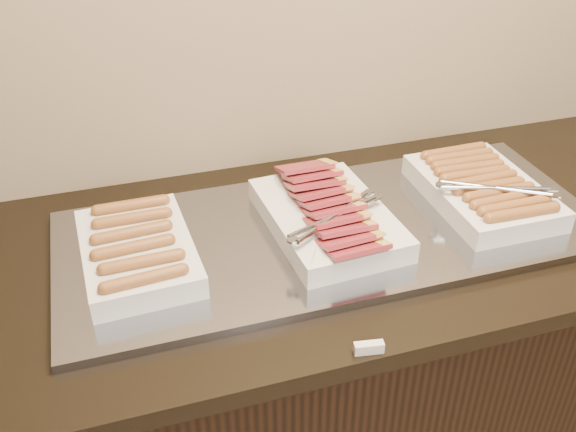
# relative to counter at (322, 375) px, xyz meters

# --- Properties ---
(counter) EXTENTS (2.06, 0.76, 0.90)m
(counter) POSITION_rel_counter_xyz_m (0.00, 0.00, 0.00)
(counter) COLOR black
(counter) RESTS_ON ground
(warming_tray) EXTENTS (1.20, 0.50, 0.02)m
(warming_tray) POSITION_rel_counter_xyz_m (0.01, 0.00, 0.46)
(warming_tray) COLOR gray
(warming_tray) RESTS_ON counter
(dish_left) EXTENTS (0.23, 0.33, 0.07)m
(dish_left) POSITION_rel_counter_xyz_m (-0.41, -0.00, 0.50)
(dish_left) COLOR silver
(dish_left) RESTS_ON warming_tray
(dish_center) EXTENTS (0.28, 0.39, 0.10)m
(dish_center) POSITION_rel_counter_xyz_m (-0.00, -0.00, 0.50)
(dish_center) COLOR silver
(dish_center) RESTS_ON warming_tray
(dish_right) EXTENTS (0.27, 0.36, 0.08)m
(dish_right) POSITION_rel_counter_xyz_m (0.38, -0.00, 0.50)
(dish_right) COLOR silver
(dish_right) RESTS_ON warming_tray
(label_holder) EXTENTS (0.05, 0.02, 0.02)m
(label_holder) POSITION_rel_counter_xyz_m (-0.06, -0.36, 0.46)
(label_holder) COLOR silver
(label_holder) RESTS_ON counter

